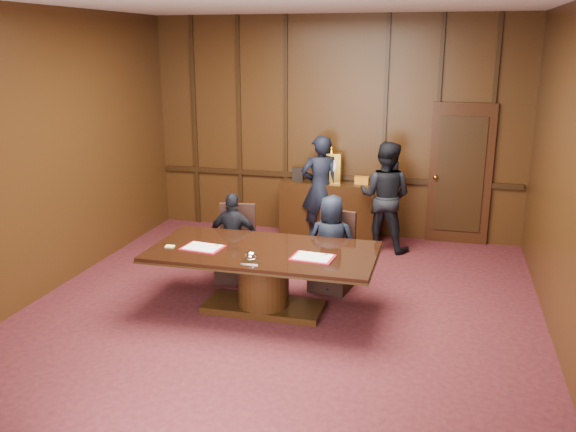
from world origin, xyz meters
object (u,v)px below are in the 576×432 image
(signatory_right, at_px, (331,244))
(witness_left, at_px, (320,188))
(conference_table, at_px, (263,270))
(witness_right, at_px, (385,196))
(signatory_left, at_px, (234,238))
(sideboard, at_px, (330,207))

(signatory_right, bearing_deg, witness_left, -76.91)
(conference_table, relative_size, witness_left, 1.56)
(witness_right, bearing_deg, signatory_left, 55.88)
(witness_left, height_order, witness_right, witness_left)
(witness_right, bearing_deg, signatory_right, 85.65)
(conference_table, xyz_separation_m, signatory_left, (-0.65, 0.80, 0.09))
(sideboard, height_order, witness_right, witness_right)
(witness_left, xyz_separation_m, witness_right, (1.06, -0.28, -0.01))
(signatory_left, xyz_separation_m, signatory_right, (1.30, 0.00, 0.03))
(sideboard, height_order, signatory_left, sideboard)
(sideboard, xyz_separation_m, witness_right, (0.92, -0.44, 0.35))
(witness_left, bearing_deg, conference_table, 65.95)
(sideboard, bearing_deg, witness_left, -130.41)
(conference_table, relative_size, signatory_left, 2.19)
(conference_table, relative_size, witness_right, 1.57)
(sideboard, xyz_separation_m, conference_table, (-0.20, -3.05, 0.02))
(sideboard, relative_size, conference_table, 0.61)
(conference_table, bearing_deg, signatory_left, 129.09)
(signatory_left, height_order, witness_left, witness_left)
(conference_table, distance_m, witness_left, 2.91)
(sideboard, relative_size, signatory_left, 1.34)
(signatory_right, bearing_deg, sideboard, -81.26)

